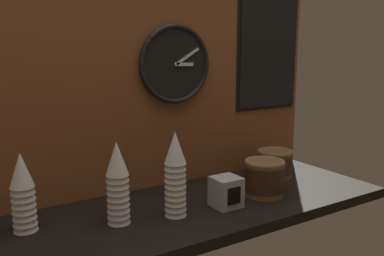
# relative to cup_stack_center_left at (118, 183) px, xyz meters

# --- Properties ---
(ground_plane) EXTENTS (1.60, 0.56, 0.04)m
(ground_plane) POSITION_rel_cup_stack_center_left_xyz_m (0.28, 0.02, -0.16)
(ground_plane) COLOR black
(wall_tiled_back) EXTENTS (1.60, 0.03, 1.05)m
(wall_tiled_back) POSITION_rel_cup_stack_center_left_xyz_m (0.28, 0.28, 0.39)
(wall_tiled_back) COLOR brown
(wall_tiled_back) RESTS_ON ground_plane
(cup_stack_center_left) EXTENTS (0.08, 0.08, 0.28)m
(cup_stack_center_left) POSITION_rel_cup_stack_center_left_xyz_m (0.00, 0.00, 0.00)
(cup_stack_center_left) COLOR white
(cup_stack_center_left) RESTS_ON ground_plane
(cup_stack_center) EXTENTS (0.08, 0.08, 0.30)m
(cup_stack_center) POSITION_rel_cup_stack_center_left_xyz_m (0.19, -0.05, 0.01)
(cup_stack_center) COLOR white
(cup_stack_center) RESTS_ON ground_plane
(cup_stack_far_left) EXTENTS (0.08, 0.08, 0.26)m
(cup_stack_far_left) POSITION_rel_cup_stack_center_left_xyz_m (-0.28, 0.10, -0.01)
(cup_stack_far_left) COLOR white
(cup_stack_far_left) RESTS_ON ground_plane
(bowl_stack_far_right) EXTENTS (0.16, 0.16, 0.12)m
(bowl_stack_far_right) POSITION_rel_cup_stack_center_left_xyz_m (0.79, 0.10, -0.07)
(bowl_stack_far_right) COLOR brown
(bowl_stack_far_right) RESTS_ON ground_plane
(bowl_stack_right) EXTENTS (0.16, 0.16, 0.14)m
(bowl_stack_right) POSITION_rel_cup_stack_center_left_xyz_m (0.59, -0.05, -0.06)
(bowl_stack_right) COLOR brown
(bowl_stack_right) RESTS_ON ground_plane
(wall_clock) EXTENTS (0.32, 0.03, 0.32)m
(wall_clock) POSITION_rel_cup_stack_center_left_xyz_m (0.36, 0.25, 0.37)
(wall_clock) COLOR black
(menu_board) EXTENTS (0.36, 0.01, 0.62)m
(menu_board) POSITION_rel_cup_stack_center_left_xyz_m (0.87, 0.26, 0.46)
(menu_board) COLOR black
(napkin_dispenser) EXTENTS (0.10, 0.10, 0.11)m
(napkin_dispenser) POSITION_rel_cup_stack_center_left_xyz_m (0.39, -0.07, -0.08)
(napkin_dispenser) COLOR #B7B7BC
(napkin_dispenser) RESTS_ON ground_plane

